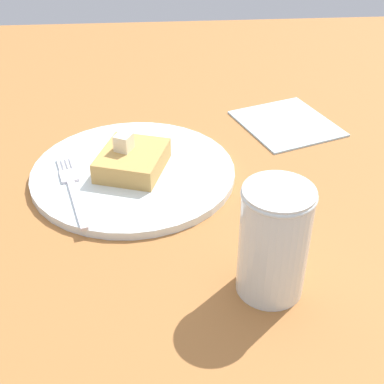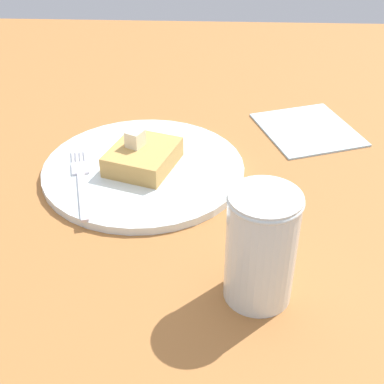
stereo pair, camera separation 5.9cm
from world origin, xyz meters
TOP-DOWN VIEW (x-y plane):
  - table_surface at (0.00, 0.00)cm, footprint 111.73×111.73cm
  - plate at (6.14, 9.76)cm, footprint 26.50×26.50cm
  - toast_slice_center at (6.14, 9.76)cm, footprint 10.22×11.03cm
  - butter_pat_primary at (7.11, 9.23)cm, footprint 2.69×2.78cm
  - fork at (13.64, 13.35)cm, footprint 5.54×15.82cm
  - syrup_jar at (-7.62, 31.27)cm, footprint 6.86×6.86cm
  - napkin at (-17.11, -3.05)cm, footprint 17.05×17.82cm

SIDE VIEW (x-z plane):
  - table_surface at x=0.00cm, z-range 0.00..2.63cm
  - napkin at x=-17.11cm, z-range 2.63..2.93cm
  - plate at x=6.14cm, z-range 2.68..3.73cm
  - fork at x=13.64cm, z-range 3.67..4.03cm
  - toast_slice_center at x=6.14cm, z-range 3.67..6.37cm
  - butter_pat_primary at x=7.11cm, z-range 6.37..8.51cm
  - syrup_jar at x=-7.62cm, z-range 2.26..14.03cm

